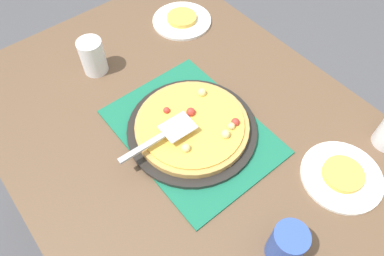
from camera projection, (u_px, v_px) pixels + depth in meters
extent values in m
plane|color=#4C4C51|center=(192.00, 223.00, 1.66)|extent=(8.00, 8.00, 0.00)
cube|color=brown|center=(192.00, 135.00, 1.06)|extent=(1.40, 1.00, 0.03)
cube|color=brown|center=(180.00, 50.00, 1.82)|extent=(0.07, 0.07, 0.72)
cube|color=brown|center=(15.00, 141.00, 1.50)|extent=(0.07, 0.07, 0.72)
cube|color=#196B4C|center=(192.00, 131.00, 1.05)|extent=(0.48, 0.36, 0.01)
cylinder|color=black|center=(192.00, 129.00, 1.04)|extent=(0.38, 0.38, 0.01)
cylinder|color=tan|center=(192.00, 126.00, 1.03)|extent=(0.33, 0.33, 0.02)
cylinder|color=#EAB747|center=(192.00, 123.00, 1.02)|extent=(0.30, 0.30, 0.01)
sphere|color=#E5CC7F|center=(202.00, 92.00, 1.07)|extent=(0.03, 0.03, 0.03)
sphere|color=#E5CC7F|center=(186.00, 148.00, 0.96)|extent=(0.03, 0.03, 0.03)
sphere|color=red|center=(235.00, 122.00, 1.01)|extent=(0.02, 0.02, 0.02)
sphere|color=#E5CC7F|center=(226.00, 134.00, 0.98)|extent=(0.03, 0.03, 0.03)
sphere|color=red|center=(191.00, 112.00, 1.03)|extent=(0.03, 0.03, 0.03)
sphere|color=red|center=(181.00, 118.00, 1.02)|extent=(0.02, 0.02, 0.02)
sphere|color=#E5CC7F|center=(231.00, 126.00, 1.00)|extent=(0.02, 0.02, 0.02)
sphere|color=red|center=(167.00, 110.00, 1.03)|extent=(0.02, 0.02, 0.02)
sphere|color=red|center=(177.00, 132.00, 0.99)|extent=(0.03, 0.03, 0.03)
cylinder|color=white|center=(182.00, 21.00, 1.34)|extent=(0.22, 0.22, 0.01)
cylinder|color=white|center=(341.00, 176.00, 0.96)|extent=(0.22, 0.22, 0.01)
cylinder|color=#EAB747|center=(182.00, 18.00, 1.33)|extent=(0.11, 0.11, 0.02)
cylinder|color=#EAB747|center=(343.00, 174.00, 0.95)|extent=(0.11, 0.11, 0.02)
cylinder|color=white|center=(93.00, 56.00, 1.15)|extent=(0.08, 0.08, 0.12)
cylinder|color=#3351AD|center=(287.00, 244.00, 0.80)|extent=(0.08, 0.08, 0.12)
cube|color=silver|center=(177.00, 127.00, 0.98)|extent=(0.07, 0.09, 0.00)
cube|color=#B2B2B7|center=(142.00, 148.00, 0.94)|extent=(0.02, 0.14, 0.01)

